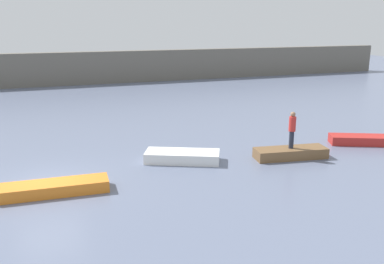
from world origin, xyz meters
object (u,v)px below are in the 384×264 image
Objects in this scene: rowboat_brown at (290,153)px; rowboat_red at (362,140)px; person_red_shirt at (292,128)px; rowboat_white at (182,157)px; rowboat_orange at (54,188)px.

rowboat_red is at bearing 16.52° from rowboat_brown.
person_red_shirt is (-4.74, -0.67, 1.21)m from rowboat_red.
rowboat_white is 9.66m from rowboat_red.
rowboat_brown is 1.96× the size of person_red_shirt.
rowboat_red is (4.74, 0.67, -0.01)m from rowboat_brown.
rowboat_white is 0.99× the size of rowboat_brown.
rowboat_red is at bearing 7.61° from rowboat_orange.
rowboat_orange is at bearing -168.43° from rowboat_brown.
rowboat_orange is at bearing -150.79° from rowboat_red.
person_red_shirt reaches higher than rowboat_brown.
rowboat_brown is at bearing 6.06° from rowboat_orange.
rowboat_brown reaches higher than rowboat_red.
rowboat_white is at bearing -158.74° from rowboat_red.
rowboat_orange is 15.30m from rowboat_red.
rowboat_orange is 2.30× the size of person_red_shirt.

